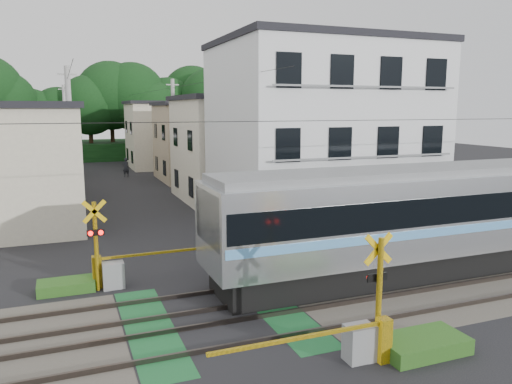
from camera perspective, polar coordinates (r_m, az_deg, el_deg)
name	(u,v)px	position (r m, az deg, el deg)	size (l,w,h in m)	color
ground	(216,318)	(14.91, -4.60, -14.19)	(120.00, 120.00, 0.00)	black
track_bed	(216,317)	(14.90, -4.60, -14.06)	(120.00, 120.00, 0.14)	#47423A
crossing_signal_near	(364,333)	(12.60, 12.26, -15.49)	(4.74, 0.65, 3.09)	yellow
crossing_signal_far	(110,268)	(17.61, -16.33, -8.31)	(4.74, 0.65, 3.09)	yellow
apartment_block	(321,135)	(25.78, 7.41, 6.51)	(10.20, 8.36, 9.30)	silver
houses_row	(120,145)	(39.32, -15.33, 5.22)	(22.07, 31.35, 6.80)	beige
tree_hill	(95,108)	(61.42, -17.90, 9.15)	(40.00, 13.41, 11.58)	black
catenary	(394,181)	(16.58, 15.45, 1.23)	(60.00, 5.04, 7.00)	#2D2D33
utility_poles	(104,136)	(36.26, -16.94, 6.13)	(7.90, 42.00, 8.00)	#A5A5A0
pedestrian	(126,168)	(45.26, -14.66, 2.73)	(0.62, 0.40, 1.69)	#24262D
weed_patches	(273,305)	(15.31, 1.96, -12.76)	(10.25, 8.80, 0.40)	#2D5E1E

